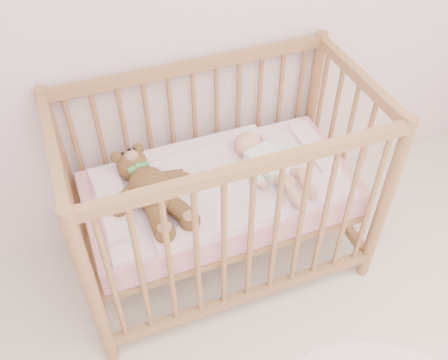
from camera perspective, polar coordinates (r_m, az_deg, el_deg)
name	(u,v)px	position (r m, az deg, el deg)	size (l,w,h in m)	color
crib	(220,191)	(2.30, -0.44, -1.31)	(1.36, 0.76, 1.00)	#AC7D49
mattress	(220,194)	(2.31, -0.44, -1.57)	(1.22, 0.62, 0.13)	pink
blanket	(220,182)	(2.26, -0.45, -0.25)	(1.10, 0.58, 0.06)	#F2A7BC
baby	(268,161)	(2.26, 5.06, 2.20)	(0.25, 0.52, 0.13)	white
teddy_bear	(152,190)	(2.13, -8.24, -1.11)	(0.39, 0.56, 0.16)	brown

